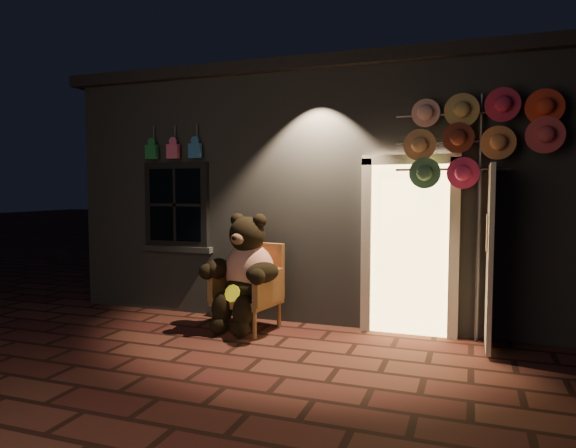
% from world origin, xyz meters
% --- Properties ---
extents(ground, '(60.00, 60.00, 0.00)m').
position_xyz_m(ground, '(0.00, 0.00, 0.00)').
color(ground, brown).
rests_on(ground, ground).
extents(shop_building, '(7.30, 5.95, 3.51)m').
position_xyz_m(shop_building, '(0.00, 3.99, 1.74)').
color(shop_building, slate).
rests_on(shop_building, ground).
extents(wicker_armchair, '(0.84, 0.79, 1.08)m').
position_xyz_m(wicker_armchair, '(-0.58, 1.05, 0.54)').
color(wicker_armchair, '#AA7341').
rests_on(wicker_armchair, ground).
extents(teddy_bear, '(1.05, 0.89, 1.46)m').
position_xyz_m(teddy_bear, '(-0.59, 0.91, 0.74)').
color(teddy_bear, red).
rests_on(teddy_bear, ground).
extents(hat_rack, '(1.76, 0.22, 2.87)m').
position_xyz_m(hat_rack, '(2.05, 1.28, 2.36)').
color(hat_rack, '#59595E').
rests_on(hat_rack, ground).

